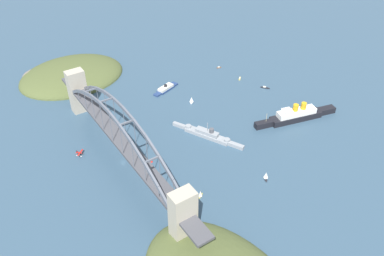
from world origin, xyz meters
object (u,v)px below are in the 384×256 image
(ocean_liner, at_px, (296,115))
(small_boat_2, at_px, (266,175))
(small_boat_1, at_px, (192,100))
(small_boat_3, at_px, (219,67))
(harbor_arch_bridge, at_px, (120,140))
(naval_cruiser, at_px, (208,134))
(seaplane_taxiing_near_bridge, at_px, (80,153))
(small_boat_5, at_px, (265,88))
(channel_marker_buoy, at_px, (152,161))
(small_boat_0, at_px, (240,78))
(harbor_ferry_steamer, at_px, (166,88))
(small_boat_4, at_px, (200,194))

(ocean_liner, bearing_deg, small_boat_2, -60.54)
(small_boat_1, relative_size, small_boat_3, 1.16)
(harbor_arch_bridge, height_order, small_boat_1, harbor_arch_bridge)
(naval_cruiser, distance_m, small_boat_2, 80.73)
(seaplane_taxiing_near_bridge, distance_m, small_boat_5, 238.50)
(naval_cruiser, bearing_deg, seaplane_taxiing_near_bridge, -110.77)
(small_boat_1, bearing_deg, seaplane_taxiing_near_bridge, -82.92)
(naval_cruiser, xyz_separation_m, channel_marker_buoy, (1.97, -67.97, -2.03))
(small_boat_0, xyz_separation_m, small_boat_1, (11.53, -82.57, 2.96))
(seaplane_taxiing_near_bridge, xyz_separation_m, channel_marker_buoy, (48.16, 53.84, -1.02))
(small_boat_0, xyz_separation_m, small_boat_5, (35.02, 11.54, -0.04))
(harbor_ferry_steamer, bearing_deg, channel_marker_buoy, -36.62)
(small_boat_0, bearing_deg, harbor_arch_bridge, -72.33)
(small_boat_4, bearing_deg, small_boat_0, 131.46)
(small_boat_5, bearing_deg, ocean_liner, -14.08)
(small_boat_2, xyz_separation_m, small_boat_4, (-14.66, -62.96, -0.21))
(harbor_ferry_steamer, distance_m, small_boat_3, 89.27)
(harbor_arch_bridge, bearing_deg, naval_cruiser, 81.86)
(channel_marker_buoy, bearing_deg, ocean_liner, 80.86)
(ocean_liner, xyz_separation_m, harbor_ferry_steamer, (-134.43, -87.25, -3.78))
(small_boat_1, bearing_deg, harbor_arch_bridge, -65.85)
(channel_marker_buoy, bearing_deg, small_boat_0, 114.15)
(harbor_ferry_steamer, distance_m, seaplane_taxiing_near_bridge, 146.34)
(seaplane_taxiing_near_bridge, xyz_separation_m, small_boat_2, (126.51, 129.91, 1.76))
(harbor_arch_bridge, bearing_deg, small_boat_0, 107.67)
(ocean_liner, distance_m, small_boat_0, 104.80)
(small_boat_4, bearing_deg, harbor_arch_bridge, -155.13)
(harbor_arch_bridge, height_order, naval_cruiser, harbor_arch_bridge)
(channel_marker_buoy, bearing_deg, harbor_arch_bridge, -122.73)
(ocean_liner, bearing_deg, seaplane_taxiing_near_bridge, -108.76)
(naval_cruiser, xyz_separation_m, small_boat_1, (-64.10, 22.52, 0.71))
(seaplane_taxiing_near_bridge, distance_m, small_boat_2, 181.34)
(ocean_liner, height_order, small_boat_5, ocean_liner)
(small_boat_3, distance_m, small_boat_5, 75.84)
(small_boat_4, bearing_deg, small_boat_1, 149.19)
(harbor_arch_bridge, distance_m, small_boat_1, 127.07)
(naval_cruiser, relative_size, seaplane_taxiing_near_bridge, 8.85)
(harbor_arch_bridge, xyz_separation_m, small_boat_5, (-27.56, 207.97, -27.01))
(naval_cruiser, distance_m, small_boat_4, 85.56)
(seaplane_taxiing_near_bridge, xyz_separation_m, small_boat_0, (-29.45, 226.89, -1.23))
(harbor_ferry_steamer, xyz_separation_m, seaplane_taxiing_near_bridge, (59.37, -133.75, -0.10))
(seaplane_taxiing_near_bridge, xyz_separation_m, small_boat_1, (-17.92, 144.32, 1.73))
(harbor_ferry_steamer, xyz_separation_m, small_boat_1, (41.46, 10.57, 1.63))
(small_boat_4, bearing_deg, small_boat_5, 121.79)
(small_boat_1, relative_size, small_boat_4, 1.05)
(seaplane_taxiing_near_bridge, distance_m, small_boat_3, 232.86)
(ocean_liner, relative_size, seaplane_taxiing_near_bridge, 11.29)
(harbor_arch_bridge, distance_m, small_boat_4, 90.07)
(seaplane_taxiing_near_bridge, bearing_deg, small_boat_1, 97.08)
(harbor_ferry_steamer, xyz_separation_m, small_boat_5, (64.94, 104.68, -1.37))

